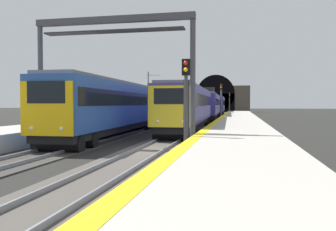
{
  "coord_description": "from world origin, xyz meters",
  "views": [
    {
      "loc": [
        -16.66,
        -4.33,
        2.43
      ],
      "look_at": [
        9.65,
        1.08,
        1.5
      ],
      "focal_mm": 36.97,
      "sensor_mm": 36.0,
      "label": 1
    }
  ],
  "objects_px": {
    "train_main_approaching": "(209,105)",
    "railway_signal_far": "(230,101)",
    "train_adjacent_platform": "(147,105)",
    "railway_signal_mid": "(221,99)",
    "catenary_mast_near": "(148,94)",
    "railway_signal_near": "(186,99)",
    "overhead_signal_gantry": "(113,49)"
  },
  "relations": [
    {
      "from": "railway_signal_near",
      "to": "overhead_signal_gantry",
      "type": "bearing_deg",
      "value": -113.92
    },
    {
      "from": "railway_signal_far",
      "to": "overhead_signal_gantry",
      "type": "relative_size",
      "value": 0.59
    },
    {
      "from": "railway_signal_mid",
      "to": "catenary_mast_near",
      "type": "bearing_deg",
      "value": -131.64
    },
    {
      "from": "railway_signal_near",
      "to": "railway_signal_mid",
      "type": "xyz_separation_m",
      "value": [
        31.73,
        -0.0,
        0.35
      ]
    },
    {
      "from": "train_adjacent_platform",
      "to": "railway_signal_near",
      "type": "height_order",
      "value": "train_adjacent_platform"
    },
    {
      "from": "train_main_approaching",
      "to": "railway_signal_mid",
      "type": "relative_size",
      "value": 11.64
    },
    {
      "from": "railway_signal_far",
      "to": "train_adjacent_platform",
      "type": "bearing_deg",
      "value": -6.59
    },
    {
      "from": "railway_signal_mid",
      "to": "railway_signal_far",
      "type": "distance_m",
      "value": 42.85
    },
    {
      "from": "train_main_approaching",
      "to": "railway_signal_near",
      "type": "height_order",
      "value": "train_main_approaching"
    },
    {
      "from": "train_adjacent_platform",
      "to": "railway_signal_mid",
      "type": "distance_m",
      "value": 15.8
    },
    {
      "from": "railway_signal_near",
      "to": "train_main_approaching",
      "type": "bearing_deg",
      "value": -176.79
    },
    {
      "from": "train_adjacent_platform",
      "to": "railway_signal_far",
      "type": "xyz_separation_m",
      "value": [
        57.19,
        -6.6,
        0.9
      ]
    },
    {
      "from": "railway_signal_far",
      "to": "catenary_mast_near",
      "type": "bearing_deg",
      "value": -23.36
    },
    {
      "from": "overhead_signal_gantry",
      "to": "catenary_mast_near",
      "type": "bearing_deg",
      "value": 12.31
    },
    {
      "from": "train_adjacent_platform",
      "to": "railway_signal_mid",
      "type": "bearing_deg",
      "value": 153.65
    },
    {
      "from": "railway_signal_far",
      "to": "catenary_mast_near",
      "type": "xyz_separation_m",
      "value": [
        -30.96,
        13.37,
        0.94
      ]
    },
    {
      "from": "train_adjacent_platform",
      "to": "railway_signal_far",
      "type": "distance_m",
      "value": 57.58
    },
    {
      "from": "train_main_approaching",
      "to": "railway_signal_mid",
      "type": "height_order",
      "value": "railway_signal_mid"
    },
    {
      "from": "railway_signal_mid",
      "to": "railway_signal_far",
      "type": "xyz_separation_m",
      "value": [
        42.85,
        0.0,
        0.19
      ]
    },
    {
      "from": "train_main_approaching",
      "to": "train_adjacent_platform",
      "type": "height_order",
      "value": "train_adjacent_platform"
    },
    {
      "from": "railway_signal_mid",
      "to": "catenary_mast_near",
      "type": "distance_m",
      "value": 17.93
    },
    {
      "from": "train_adjacent_platform",
      "to": "railway_signal_near",
      "type": "relative_size",
      "value": 8.36
    },
    {
      "from": "railway_signal_near",
      "to": "railway_signal_mid",
      "type": "height_order",
      "value": "railway_signal_mid"
    },
    {
      "from": "train_adjacent_platform",
      "to": "catenary_mast_near",
      "type": "distance_m",
      "value": 27.15
    },
    {
      "from": "catenary_mast_near",
      "to": "railway_signal_mid",
      "type": "bearing_deg",
      "value": -131.64
    },
    {
      "from": "train_main_approaching",
      "to": "railway_signal_far",
      "type": "distance_m",
      "value": 40.22
    },
    {
      "from": "train_adjacent_platform",
      "to": "railway_signal_near",
      "type": "bearing_deg",
      "value": 19.17
    },
    {
      "from": "train_main_approaching",
      "to": "railway_signal_far",
      "type": "relative_size",
      "value": 11.28
    },
    {
      "from": "catenary_mast_near",
      "to": "railway_signal_near",
      "type": "bearing_deg",
      "value": -162.96
    },
    {
      "from": "train_adjacent_platform",
      "to": "railway_signal_near",
      "type": "xyz_separation_m",
      "value": [
        -17.39,
        -6.6,
        0.35
      ]
    },
    {
      "from": "train_main_approaching",
      "to": "catenary_mast_near",
      "type": "xyz_separation_m",
      "value": [
        9.2,
        11.44,
        1.92
      ]
    },
    {
      "from": "train_main_approaching",
      "to": "overhead_signal_gantry",
      "type": "bearing_deg",
      "value": -5.58
    }
  ]
}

